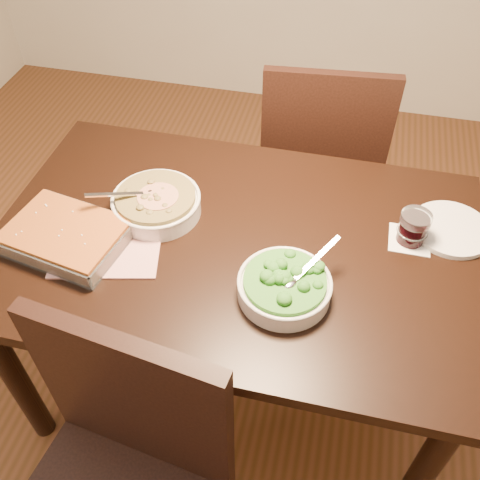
# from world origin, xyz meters

# --- Properties ---
(ground) EXTENTS (4.00, 4.00, 0.00)m
(ground) POSITION_xyz_m (0.00, 0.00, 0.00)
(ground) COLOR #492C14
(ground) RESTS_ON ground
(table) EXTENTS (1.40, 0.90, 0.75)m
(table) POSITION_xyz_m (0.00, 0.00, 0.65)
(table) COLOR black
(table) RESTS_ON ground
(magazine_a) EXTENTS (0.34, 0.28, 0.01)m
(magazine_a) POSITION_xyz_m (-0.34, -0.12, 0.75)
(magazine_a) COLOR #A02D3E
(magazine_a) RESTS_ON table
(coaster) EXTENTS (0.11, 0.11, 0.00)m
(coaster) POSITION_xyz_m (0.48, 0.11, 0.75)
(coaster) COLOR white
(coaster) RESTS_ON table
(stew_bowl) EXTENTS (0.27, 0.27, 0.10)m
(stew_bowl) POSITION_xyz_m (-0.26, 0.06, 0.79)
(stew_bowl) COLOR silver
(stew_bowl) RESTS_ON table
(broccoli_bowl) EXTENTS (0.24, 0.25, 0.09)m
(broccoli_bowl) POSITION_xyz_m (0.17, -0.16, 0.78)
(broccoli_bowl) COLOR silver
(broccoli_bowl) RESTS_ON table
(baking_dish) EXTENTS (0.37, 0.30, 0.06)m
(baking_dish) POSITION_xyz_m (-0.46, -0.12, 0.78)
(baking_dish) COLOR silver
(baking_dish) RESTS_ON table
(wine_tumbler) EXTENTS (0.09, 0.09, 0.10)m
(wine_tumbler) POSITION_xyz_m (0.48, 0.11, 0.80)
(wine_tumbler) COLOR black
(wine_tumbler) RESTS_ON coaster
(dinner_plate) EXTENTS (0.23, 0.23, 0.02)m
(dinner_plate) POSITION_xyz_m (0.60, 0.18, 0.76)
(dinner_plate) COLOR silver
(dinner_plate) RESTS_ON table
(chair_far) EXTENTS (0.50, 0.50, 0.98)m
(chair_far) POSITION_xyz_m (0.18, 0.71, 0.55)
(chair_far) COLOR black
(chair_far) RESTS_ON ground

